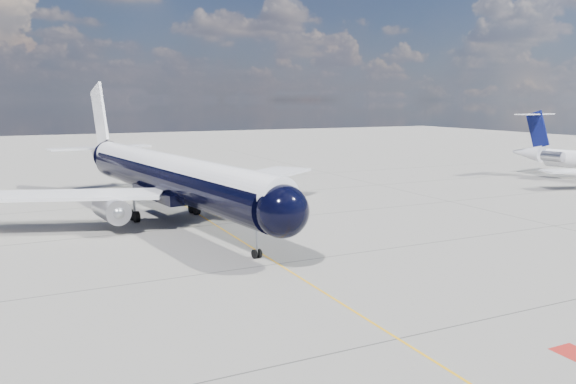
# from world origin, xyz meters

# --- Properties ---
(ground) EXTENTS (320.00, 320.00, 0.00)m
(ground) POSITION_xyz_m (0.00, 30.00, 0.00)
(ground) COLOR gray
(ground) RESTS_ON ground
(taxiway_centerline) EXTENTS (0.16, 160.00, 0.01)m
(taxiway_centerline) POSITION_xyz_m (0.00, 25.00, 0.00)
(taxiway_centerline) COLOR #E8A40C
(taxiway_centerline) RESTS_ON ground
(red_marking) EXTENTS (1.60, 1.60, 0.01)m
(red_marking) POSITION_xyz_m (6.80, -10.00, 0.00)
(red_marking) COLOR maroon
(red_marking) RESTS_ON ground
(main_airliner) EXTENTS (41.35, 50.77, 14.70)m
(main_airliner) POSITION_xyz_m (-3.61, 30.45, 4.56)
(main_airliner) COLOR black
(main_airliner) RESTS_ON ground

